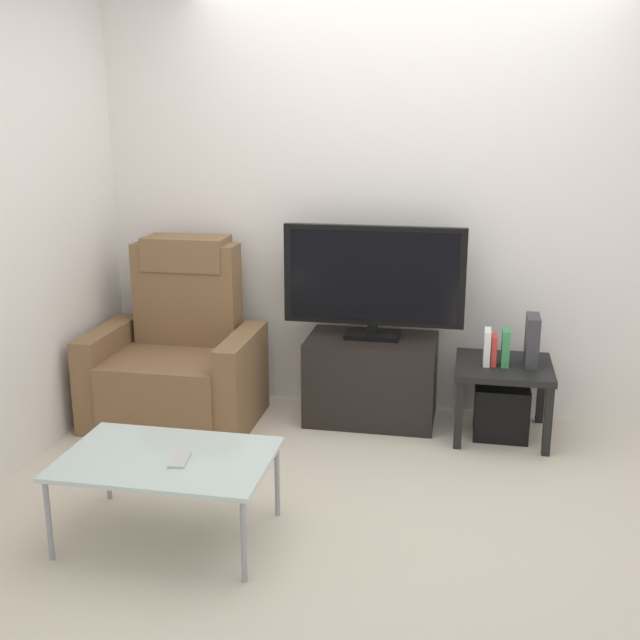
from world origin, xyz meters
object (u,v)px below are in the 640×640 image
(side_table, at_px, (503,375))
(television, at_px, (374,279))
(recliner_armchair, at_px, (178,359))
(book_leftmost, at_px, (487,347))
(book_rightmost, at_px, (506,348))
(subwoofer_box, at_px, (501,410))
(game_console, at_px, (532,341))
(book_middle, at_px, (494,350))
(tv_stand, at_px, (371,379))
(coffee_table, at_px, (167,462))
(cell_phone, at_px, (180,460))

(side_table, bearing_deg, television, 171.81)
(television, xyz_separation_m, recliner_armchair, (-1.15, -0.20, -0.49))
(book_leftmost, bearing_deg, book_rightmost, 0.00)
(subwoofer_box, bearing_deg, game_console, 3.95)
(book_middle, bearing_deg, tv_stand, 171.02)
(recliner_armchair, relative_size, book_middle, 6.33)
(tv_stand, xyz_separation_m, side_table, (0.77, -0.09, 0.11))
(television, xyz_separation_m, coffee_table, (-0.69, -1.54, -0.51))
(coffee_table, relative_size, cell_phone, 6.00)
(book_middle, xyz_separation_m, coffee_table, (-1.40, -1.41, -0.16))
(subwoofer_box, bearing_deg, television, 171.81)
(recliner_armchair, height_order, cell_phone, recliner_armchair)
(book_leftmost, height_order, book_middle, book_leftmost)
(tv_stand, height_order, cell_phone, tv_stand)
(television, height_order, game_console, television)
(game_console, bearing_deg, book_rightmost, -168.18)
(book_leftmost, xyz_separation_m, coffee_table, (-1.36, -1.41, -0.17))
(book_leftmost, distance_m, cell_phone, 1.93)
(tv_stand, height_order, book_middle, book_middle)
(tv_stand, xyz_separation_m, television, (0.00, 0.02, 0.61))
(side_table, relative_size, book_middle, 3.17)
(tv_stand, height_order, side_table, tv_stand)
(subwoofer_box, height_order, game_console, game_console)
(tv_stand, distance_m, book_middle, 0.76)
(book_middle, relative_size, coffee_table, 0.19)
(tv_stand, height_order, game_console, game_console)
(book_rightmost, bearing_deg, subwoofer_box, 94.62)
(book_middle, bearing_deg, side_table, 17.89)
(tv_stand, relative_size, book_leftmost, 3.78)
(subwoofer_box, height_order, book_leftmost, book_leftmost)
(television, relative_size, game_console, 3.70)
(television, relative_size, book_rightmost, 5.12)
(book_leftmost, height_order, book_rightmost, book_rightmost)
(book_rightmost, xyz_separation_m, cell_phone, (-1.39, -1.44, -0.15))
(book_leftmost, distance_m, book_middle, 0.04)
(recliner_armchair, xyz_separation_m, coffee_table, (0.46, -1.33, -0.01))
(book_middle, bearing_deg, book_leftmost, 180.00)
(side_table, bearing_deg, coffee_table, -135.65)
(game_console, bearing_deg, coffee_table, -138.16)
(side_table, bearing_deg, book_middle, -162.11)
(game_console, bearing_deg, tv_stand, 174.90)
(book_rightmost, relative_size, game_console, 0.72)
(coffee_table, bearing_deg, cell_phone, -22.99)
(side_table, distance_m, coffee_table, 2.04)
(book_rightmost, relative_size, cell_phone, 1.39)
(cell_phone, bearing_deg, television, 60.75)
(television, relative_size, side_table, 1.97)
(recliner_armchair, height_order, book_rightmost, recliner_armchair)
(recliner_armchair, xyz_separation_m, book_leftmost, (1.82, 0.07, 0.16))
(tv_stand, bearing_deg, recliner_armchair, -170.84)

